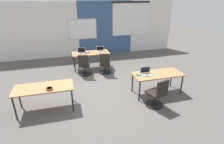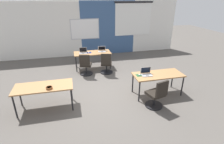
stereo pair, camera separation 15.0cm
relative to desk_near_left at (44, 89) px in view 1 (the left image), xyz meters
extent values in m
plane|color=#56514C|center=(1.75, 0.60, -0.66)|extent=(24.00, 24.00, 0.00)
cube|color=silver|center=(1.75, 4.80, 0.74)|extent=(10.00, 0.20, 2.80)
cube|color=#385684|center=(2.88, 4.69, 0.74)|extent=(2.90, 0.01, 2.80)
cube|color=#B7B7BC|center=(1.65, 4.69, 0.75)|extent=(1.48, 0.02, 1.04)
cube|color=white|center=(1.65, 4.68, 0.75)|extent=(1.40, 0.02, 0.96)
cube|color=white|center=(4.26, 4.67, 1.16)|extent=(2.00, 0.02, 1.67)
cylinder|color=black|center=(4.26, 4.67, 2.04)|extent=(2.10, 0.10, 0.10)
cube|color=#A37547|center=(0.00, 0.00, 0.04)|extent=(1.60, 0.70, 0.04)
cylinder|color=black|center=(-0.74, -0.30, -0.32)|extent=(0.04, 0.04, 0.68)
cylinder|color=black|center=(0.74, -0.30, -0.32)|extent=(0.04, 0.04, 0.68)
cylinder|color=black|center=(-0.74, 0.30, -0.32)|extent=(0.04, 0.04, 0.68)
cylinder|color=black|center=(0.74, 0.30, -0.32)|extent=(0.04, 0.04, 0.68)
cube|color=#A37547|center=(3.50, 0.00, 0.04)|extent=(1.60, 0.70, 0.04)
cylinder|color=black|center=(2.76, -0.30, -0.32)|extent=(0.04, 0.04, 0.68)
cylinder|color=black|center=(4.24, -0.30, -0.32)|extent=(0.04, 0.04, 0.68)
cylinder|color=black|center=(2.76, 0.30, -0.32)|extent=(0.04, 0.04, 0.68)
cylinder|color=black|center=(4.24, 0.30, -0.32)|extent=(0.04, 0.04, 0.68)
cube|color=#A37547|center=(1.75, 2.80, 0.04)|extent=(1.60, 0.70, 0.04)
cylinder|color=black|center=(1.01, 2.50, -0.32)|extent=(0.04, 0.04, 0.68)
cylinder|color=black|center=(2.49, 2.50, -0.32)|extent=(0.04, 0.04, 0.68)
cylinder|color=black|center=(1.01, 3.10, -0.32)|extent=(0.04, 0.04, 0.68)
cylinder|color=black|center=(2.49, 3.10, -0.32)|extent=(0.04, 0.04, 0.68)
cube|color=#B7B7BC|center=(2.19, 2.82, 0.07)|extent=(0.36, 0.27, 0.02)
cube|color=#4C4C4F|center=(2.18, 2.76, 0.08)|extent=(0.10, 0.07, 0.00)
cube|color=#B7B7BC|center=(2.21, 2.97, 0.18)|extent=(0.34, 0.13, 0.21)
cube|color=black|center=(2.21, 2.97, 0.18)|extent=(0.30, 0.11, 0.18)
ellipsoid|color=#B2B2B7|center=(2.41, 2.84, 0.08)|extent=(0.07, 0.11, 0.03)
cylinder|color=black|center=(2.23, 2.10, -0.64)|extent=(0.52, 0.52, 0.04)
cylinder|color=black|center=(2.23, 2.10, -0.45)|extent=(0.06, 0.06, 0.34)
cube|color=black|center=(2.23, 2.10, -0.24)|extent=(0.54, 0.54, 0.08)
cube|color=black|center=(2.17, 1.86, 0.03)|extent=(0.40, 0.16, 0.46)
sphere|color=black|center=(2.29, 2.33, -0.64)|extent=(0.04, 0.04, 0.04)
sphere|color=black|center=(2.43, 1.97, -0.64)|extent=(0.04, 0.04, 0.04)
sphere|color=black|center=(2.00, 2.09, -0.64)|extent=(0.04, 0.04, 0.04)
cube|color=#9E9EA3|center=(1.35, 2.76, 0.07)|extent=(0.35, 0.27, 0.02)
cube|color=#4C4C4F|center=(1.34, 2.71, 0.08)|extent=(0.10, 0.07, 0.00)
cube|color=#9E9EA3|center=(1.36, 2.89, 0.19)|extent=(0.33, 0.08, 0.22)
cube|color=black|center=(1.36, 2.89, 0.19)|extent=(0.30, 0.07, 0.19)
cube|color=navy|center=(1.59, 2.80, 0.06)|extent=(0.22, 0.19, 0.00)
ellipsoid|color=silver|center=(1.59, 2.80, 0.08)|extent=(0.09, 0.11, 0.03)
cylinder|color=black|center=(1.39, 2.15, -0.64)|extent=(0.52, 0.52, 0.04)
cylinder|color=black|center=(1.39, 2.15, -0.45)|extent=(0.06, 0.06, 0.34)
cube|color=black|center=(1.39, 2.15, -0.24)|extent=(0.54, 0.54, 0.08)
cube|color=black|center=(1.32, 1.91, 0.03)|extent=(0.40, 0.16, 0.46)
sphere|color=black|center=(1.45, 2.38, -0.64)|extent=(0.04, 0.04, 0.04)
sphere|color=black|center=(1.58, 2.03, -0.64)|extent=(0.04, 0.04, 0.04)
sphere|color=black|center=(1.15, 2.14, -0.64)|extent=(0.04, 0.04, 0.04)
cube|color=#9E9EA3|center=(3.10, 0.00, 0.07)|extent=(0.34, 0.25, 0.02)
cube|color=#4C4C4F|center=(3.10, -0.06, 0.08)|extent=(0.09, 0.07, 0.00)
cube|color=#9E9EA3|center=(3.11, 0.13, 0.19)|extent=(0.33, 0.06, 0.22)
cube|color=black|center=(3.11, 0.12, 0.19)|extent=(0.30, 0.05, 0.19)
cube|color=#23512D|center=(2.88, 0.05, 0.06)|extent=(0.22, 0.19, 0.00)
ellipsoid|color=#B2B2B7|center=(2.88, 0.05, 0.08)|extent=(0.07, 0.11, 0.03)
cylinder|color=black|center=(3.11, -0.64, -0.64)|extent=(0.52, 0.52, 0.04)
cylinder|color=black|center=(3.11, -0.64, -0.45)|extent=(0.06, 0.06, 0.34)
cube|color=black|center=(3.11, -0.64, -0.24)|extent=(0.54, 0.54, 0.08)
cube|color=black|center=(3.17, -0.88, 0.03)|extent=(0.40, 0.16, 0.46)
sphere|color=black|center=(3.05, -0.42, -0.64)|extent=(0.04, 0.04, 0.04)
sphere|color=black|center=(3.34, -0.65, -0.64)|extent=(0.04, 0.04, 0.04)
sphere|color=black|center=(2.91, -0.77, -0.64)|extent=(0.04, 0.04, 0.04)
cylinder|color=brown|center=(0.18, -0.20, 0.09)|extent=(0.17, 0.17, 0.05)
torus|color=brown|center=(0.18, -0.20, 0.11)|extent=(0.18, 0.18, 0.02)
cylinder|color=#B26628|center=(0.18, -0.20, 0.11)|extent=(0.14, 0.14, 0.01)
camera|label=1|loc=(0.70, -4.67, 2.42)|focal=28.54mm
camera|label=2|loc=(0.85, -4.71, 2.42)|focal=28.54mm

